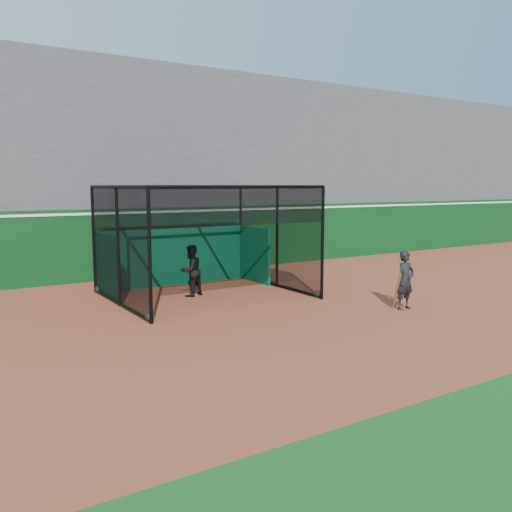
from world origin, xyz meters
TOP-DOWN VIEW (x-y plane):
  - ground at (0.00, 0.00)m, footprint 120.00×120.00m
  - outfield_wall at (0.00, 8.50)m, footprint 50.00×0.50m
  - grandstand at (0.00, 12.27)m, footprint 50.00×7.85m
  - batting_cage at (0.16, 4.06)m, footprint 5.38×4.69m
  - batter at (-0.22, 4.22)m, footprint 0.90×0.79m
  - on_deck_player at (3.86, -0.45)m, footprint 0.62×0.42m

SIDE VIEW (x-z plane):
  - ground at x=0.00m, z-range 0.00..0.00m
  - batter at x=-0.22m, z-range 0.00..1.55m
  - on_deck_player at x=3.86m, z-range 0.00..1.58m
  - outfield_wall at x=0.00m, z-range 0.04..2.54m
  - batting_cage at x=0.16m, z-range 0.00..3.27m
  - grandstand at x=0.00m, z-range 0.00..8.95m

